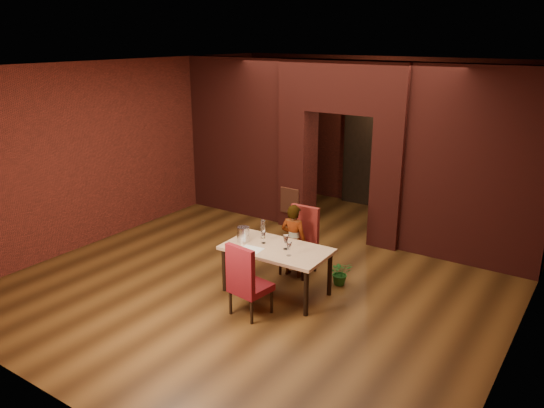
{
  "coord_description": "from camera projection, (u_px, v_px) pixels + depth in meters",
  "views": [
    {
      "loc": [
        4.23,
        -6.59,
        3.63
      ],
      "look_at": [
        -0.21,
        0.0,
        1.07
      ],
      "focal_mm": 35.0,
      "sensor_mm": 36.0,
      "label": 1
    }
  ],
  "objects": [
    {
      "name": "dining_table",
      "position": [
        277.0,
        270.0,
        7.69
      ],
      "size": [
        1.54,
        0.9,
        0.71
      ],
      "primitive_type": "cube",
      "rotation": [
        0.0,
        0.0,
        0.03
      ],
      "color": "tan",
      "rests_on": "ground"
    },
    {
      "name": "wine_glass_b",
      "position": [
        286.0,
        242.0,
        7.49
      ],
      "size": [
        0.09,
        0.09,
        0.21
      ],
      "primitive_type": null,
      "color": "white",
      "rests_on": "dining_table"
    },
    {
      "name": "rear_door",
      "position": [
        366.0,
        158.0,
        11.56
      ],
      "size": [
        0.9,
        0.08,
        2.1
      ],
      "primitive_type": "cube",
      "color": "black",
      "rests_on": "ground"
    },
    {
      "name": "water_bottle",
      "position": [
        263.0,
        229.0,
        7.9
      ],
      "size": [
        0.07,
        0.07,
        0.29
      ],
      "primitive_type": "cylinder",
      "color": "white",
      "rests_on": "dining_table"
    },
    {
      "name": "chair_near",
      "position": [
        251.0,
        279.0,
        7.06
      ],
      "size": [
        0.53,
        0.53,
        1.03
      ],
      "primitive_type": "cube",
      "rotation": [
        0.0,
        0.0,
        3.01
      ],
      "color": "maroon",
      "rests_on": "ground"
    },
    {
      "name": "potted_plant",
      "position": [
        341.0,
        273.0,
        8.0
      ],
      "size": [
        0.45,
        0.45,
        0.38
      ],
      "primitive_type": "imported",
      "rotation": [
        0.0,
        0.0,
        0.71
      ],
      "color": "#1D5A1B",
      "rests_on": "ground"
    },
    {
      "name": "floor",
      "position": [
        283.0,
        269.0,
        8.56
      ],
      "size": [
        8.0,
        8.0,
        0.0
      ],
      "primitive_type": "plane",
      "color": "#4D2F13",
      "rests_on": "ground"
    },
    {
      "name": "wall_back",
      "position": [
        386.0,
        134.0,
        11.23
      ],
      "size": [
        7.0,
        0.04,
        3.2
      ],
      "primitive_type": "cube",
      "color": "maroon",
      "rests_on": "ground"
    },
    {
      "name": "wall_right",
      "position": [
        534.0,
        215.0,
        6.21
      ],
      "size": [
        0.04,
        8.0,
        3.2
      ],
      "primitive_type": "cube",
      "color": "maroon",
      "rests_on": "ground"
    },
    {
      "name": "pillar_left",
      "position": [
        298.0,
        168.0,
        10.3
      ],
      "size": [
        0.55,
        0.55,
        2.3
      ],
      "primitive_type": "cube",
      "color": "maroon",
      "rests_on": "ground"
    },
    {
      "name": "person_seated",
      "position": [
        294.0,
        240.0,
        8.19
      ],
      "size": [
        0.44,
        0.31,
        1.17
      ],
      "primitive_type": "imported",
      "rotation": [
        0.0,
        0.0,
        3.21
      ],
      "color": "white",
      "rests_on": "ground"
    },
    {
      "name": "pillar_right",
      "position": [
        391.0,
        182.0,
        9.28
      ],
      "size": [
        0.55,
        0.55,
        2.3
      ],
      "primitive_type": "cube",
      "color": "maroon",
      "rests_on": "ground"
    },
    {
      "name": "rear_door_frame",
      "position": [
        365.0,
        158.0,
        11.53
      ],
      "size": [
        1.02,
        0.04,
        2.22
      ],
      "primitive_type": "cube",
      "color": "black",
      "rests_on": "ground"
    },
    {
      "name": "wall_front",
      "position": [
        50.0,
        263.0,
        4.92
      ],
      "size": [
        7.0,
        0.04,
        3.2
      ],
      "primitive_type": "cube",
      "color": "maroon",
      "rests_on": "ground"
    },
    {
      "name": "wine_bucket",
      "position": [
        243.0,
        234.0,
        7.77
      ],
      "size": [
        0.18,
        0.18,
        0.22
      ],
      "primitive_type": "cylinder",
      "color": "silver",
      "rests_on": "dining_table"
    },
    {
      "name": "lintel",
      "position": [
        346.0,
        86.0,
        9.3
      ],
      "size": [
        2.45,
        0.55,
        0.9
      ],
      "primitive_type": "cube",
      "color": "maroon",
      "rests_on": "ground"
    },
    {
      "name": "wing_wall_left",
      "position": [
        240.0,
        137.0,
        10.91
      ],
      "size": [
        2.28,
        0.35,
        3.2
      ],
      "primitive_type": "cube",
      "color": "maroon",
      "rests_on": "ground"
    },
    {
      "name": "vent_panel",
      "position": [
        290.0,
        201.0,
        10.25
      ],
      "size": [
        0.4,
        0.03,
        0.5
      ],
      "primitive_type": "cube",
      "color": "#A95031",
      "rests_on": "ground"
    },
    {
      "name": "chair_far",
      "position": [
        298.0,
        242.0,
        8.28
      ],
      "size": [
        0.49,
        0.49,
        1.06
      ],
      "primitive_type": "cube",
      "rotation": [
        0.0,
        0.0,
        0.02
      ],
      "color": "maroon",
      "rests_on": "ground"
    },
    {
      "name": "tasting_sheet",
      "position": [
        251.0,
        249.0,
        7.52
      ],
      "size": [
        0.33,
        0.26,
        0.0
      ],
      "primitive_type": "cube",
      "rotation": [
        0.0,
        0.0,
        0.08
      ],
      "color": "silver",
      "rests_on": "dining_table"
    },
    {
      "name": "wine_glass_a",
      "position": [
        263.0,
        237.0,
        7.72
      ],
      "size": [
        0.07,
        0.07,
        0.18
      ],
      "primitive_type": null,
      "color": "white",
      "rests_on": "dining_table"
    },
    {
      "name": "ceiling",
      "position": [
        284.0,
        65.0,
        7.58
      ],
      "size": [
        7.0,
        8.0,
        0.04
      ],
      "primitive_type": "cube",
      "color": "silver",
      "rests_on": "ground"
    },
    {
      "name": "wing_wall_right",
      "position": [
        477.0,
        168.0,
        8.39
      ],
      "size": [
        2.28,
        0.35,
        3.2
      ],
      "primitive_type": "cube",
      "color": "maroon",
      "rests_on": "ground"
    },
    {
      "name": "wall_left",
      "position": [
        127.0,
        147.0,
        9.94
      ],
      "size": [
        0.04,
        8.0,
        3.2
      ],
      "primitive_type": "cube",
      "color": "maroon",
      "rests_on": "ground"
    },
    {
      "name": "wine_glass_c",
      "position": [
        289.0,
        249.0,
        7.28
      ],
      "size": [
        0.08,
        0.08,
        0.19
      ],
      "primitive_type": null,
      "color": "white",
      "rests_on": "dining_table"
    }
  ]
}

